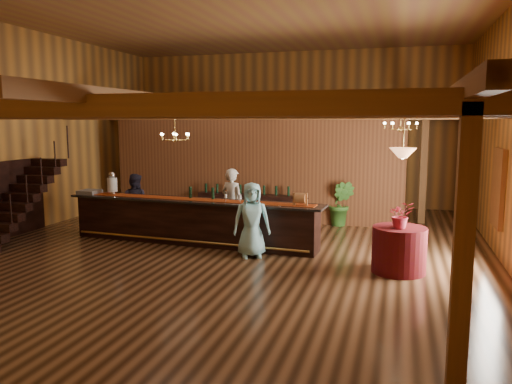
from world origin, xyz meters
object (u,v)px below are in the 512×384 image
(chandelier_right, at_px, (401,126))
(guest, at_px, (252,220))
(tasting_bar, at_px, (192,221))
(backbar_shelf, at_px, (246,208))
(bartender, at_px, (232,203))
(beverage_dispenser, at_px, (112,184))
(staff_second, at_px, (135,203))
(round_table, at_px, (399,250))
(chandelier_left, at_px, (175,136))
(raffle_drum, at_px, (300,198))
(pendant_lamp, at_px, (403,153))
(floor_plant, at_px, (341,203))

(chandelier_right, height_order, guest, chandelier_right)
(tasting_bar, distance_m, chandelier_right, 5.65)
(backbar_shelf, distance_m, bartender, 2.19)
(bartender, distance_m, guest, 1.96)
(beverage_dispenser, xyz_separation_m, chandelier_right, (7.22, 1.44, 1.52))
(bartender, xyz_separation_m, staff_second, (-2.74, -0.18, -0.10))
(backbar_shelf, height_order, round_table, round_table)
(chandelier_left, xyz_separation_m, guest, (2.52, -1.47, -1.79))
(tasting_bar, height_order, raffle_drum, raffle_drum)
(pendant_lamp, bearing_deg, guest, 174.83)
(beverage_dispenser, distance_m, floor_plant, 6.42)
(chandelier_right, distance_m, staff_second, 7.23)
(bartender, bearing_deg, pendant_lamp, 173.92)
(beverage_dispenser, relative_size, pendant_lamp, 0.67)
(round_table, distance_m, floor_plant, 4.54)
(staff_second, bearing_deg, floor_plant, -157.80)
(tasting_bar, xyz_separation_m, round_table, (4.94, -1.09, -0.10))
(beverage_dispenser, bearing_deg, round_table, -10.03)
(chandelier_right, relative_size, pendant_lamp, 0.89)
(chandelier_right, xyz_separation_m, bartender, (-4.12, -0.78, -2.00))
(chandelier_right, height_order, floor_plant, chandelier_right)
(chandelier_left, relative_size, staff_second, 0.49)
(raffle_drum, bearing_deg, pendant_lamp, -21.60)
(pendant_lamp, bearing_deg, staff_second, 165.61)
(raffle_drum, distance_m, round_table, 2.50)
(beverage_dispenser, bearing_deg, chandelier_right, 11.26)
(round_table, bearing_deg, staff_second, 165.61)
(staff_second, bearing_deg, round_table, 162.89)
(floor_plant, bearing_deg, pendant_lamp, -68.83)
(tasting_bar, bearing_deg, guest, -20.76)
(beverage_dispenser, bearing_deg, guest, -13.67)
(backbar_shelf, xyz_separation_m, guest, (1.30, -3.78, 0.42))
(beverage_dispenser, height_order, raffle_drum, beverage_dispenser)
(raffle_drum, bearing_deg, bartender, 151.49)
(round_table, height_order, floor_plant, floor_plant)
(chandelier_left, distance_m, bartender, 2.29)
(backbar_shelf, bearing_deg, raffle_drum, -50.24)
(pendant_lamp, xyz_separation_m, staff_second, (-6.93, 1.78, -1.59))
(beverage_dispenser, relative_size, chandelier_left, 0.75)
(chandelier_right, bearing_deg, bartender, -169.33)
(tasting_bar, height_order, round_table, tasting_bar)
(beverage_dispenser, relative_size, raffle_drum, 1.76)
(staff_second, bearing_deg, beverage_dispenser, 50.23)
(tasting_bar, height_order, guest, guest)
(pendant_lamp, bearing_deg, chandelier_left, 162.81)
(pendant_lamp, bearing_deg, round_table, 0.00)
(guest, bearing_deg, raffle_drum, 9.98)
(chandelier_left, distance_m, guest, 3.42)
(chandelier_left, bearing_deg, pendant_lamp, -17.19)
(beverage_dispenser, height_order, floor_plant, beverage_dispenser)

